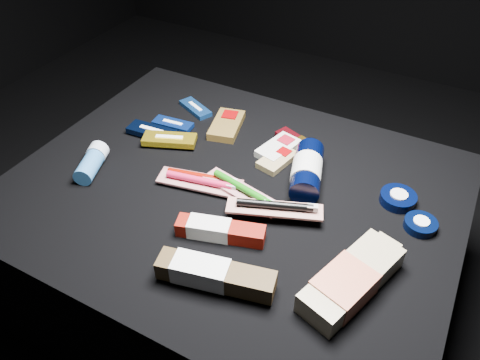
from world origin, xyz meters
The scene contains 21 objects.
ground centered at (0.00, 0.00, 0.00)m, with size 3.00×3.00×0.00m, color black.
cloth_table centered at (0.00, 0.00, 0.20)m, with size 0.98×0.78×0.40m, color black.
luna_bar_0 centered at (-0.24, 0.23, 0.41)m, with size 0.11×0.08×0.01m.
luna_bar_1 centered at (-0.25, 0.14, 0.41)m, with size 0.11×0.05×0.01m.
luna_bar_2 centered at (-0.28, 0.08, 0.41)m, with size 0.13×0.06×0.02m.
luna_bar_3 centered at (-0.21, 0.07, 0.42)m, with size 0.14×0.09×0.02m.
clif_bar_0 centered at (-0.13, 0.20, 0.41)m, with size 0.10×0.14×0.02m.
clif_bar_1 centered at (0.04, 0.17, 0.41)m, with size 0.09×0.12×0.02m.
clif_bar_2 centered at (0.05, 0.13, 0.41)m, with size 0.07×0.11×0.02m.
power_bar centered at (0.07, 0.22, 0.41)m, with size 0.13×0.08×0.02m.
lotion_bottle centered at (0.14, 0.10, 0.43)m, with size 0.11×0.21×0.07m.
cream_tin_upper centered at (0.34, 0.13, 0.41)m, with size 0.08×0.08×0.02m.
cream_tin_lower centered at (0.40, 0.07, 0.41)m, with size 0.07×0.07×0.02m.
bodywash_bottle centered at (0.32, -0.14, 0.42)m, with size 0.14×0.24×0.05m.
deodorant_stick centered at (-0.32, -0.10, 0.42)m, with size 0.08×0.12×0.05m.
toothbrush_pack_0 centered at (-0.07, -0.01, 0.41)m, with size 0.20×0.09×0.02m.
toothbrush_pack_1 centered at (-0.06, -0.03, 0.41)m, with size 0.20×0.08×0.02m.
toothbrush_pack_2 centered at (0.04, -0.02, 0.42)m, with size 0.20×0.09×0.02m.
toothbrush_pack_3 centered at (0.13, -0.04, 0.43)m, with size 0.20×0.11×0.02m.
toothpaste_carton_red centered at (0.04, -0.14, 0.42)m, with size 0.18×0.09×0.03m.
toothpaste_carton_green centered at (0.09, -0.25, 0.43)m, with size 0.22×0.09×0.04m.
Camera 1 is at (0.38, -0.68, 1.10)m, focal length 35.00 mm.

